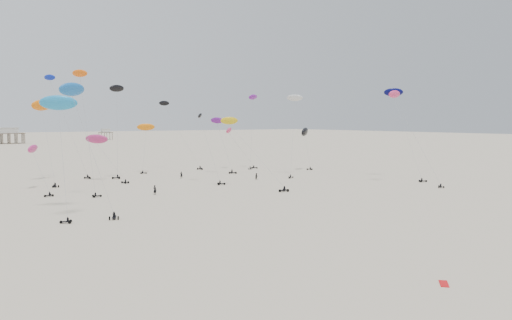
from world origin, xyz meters
TOP-DOWN VIEW (x-y plane):
  - ground_plane at (0.00, 200.00)m, footprint 900.00×900.00m
  - pavilion_main at (-10.00, 350.00)m, footprint 21.00×13.00m
  - pavilion_small at (60.00, 380.00)m, footprint 9.00×7.00m
  - rig_0 at (16.34, 128.94)m, footprint 5.32×7.16m
  - rig_1 at (39.86, 88.39)m, footprint 4.32×14.72m
  - rig_2 at (6.43, 100.44)m, footprint 7.55×15.68m
  - rig_3 at (-21.22, 139.71)m, footprint 9.16×9.44m
  - rig_5 at (30.78, 136.59)m, footprint 6.75×6.69m
  - rig_6 at (25.70, 138.72)m, footprint 9.34×7.58m
  - rig_7 at (-24.89, 107.77)m, footprint 3.92×6.06m
  - rig_8 at (-15.83, 130.69)m, footprint 7.26×13.55m
  - rig_9 at (-31.34, 121.87)m, footprint 3.66×16.62m
  - rig_10 at (-10.78, 133.20)m, footprint 4.65×4.63m
  - rig_11 at (3.50, 112.22)m, footprint 3.21×10.60m
  - rig_12 at (30.00, 115.65)m, footprint 10.11×10.65m
  - rig_13 at (-31.96, 96.08)m, footprint 6.37×16.14m
  - rig_14 at (-0.15, 142.05)m, footprint 5.61×5.59m
  - rig_15 at (-26.86, 136.97)m, footprint 6.42×18.66m
  - rig_16 at (-30.87, 86.82)m, footprint 7.87×7.98m
  - rig_17 at (40.53, 124.02)m, footprint 5.76×5.29m
  - rig_18 at (48.17, 97.25)m, footprint 7.39×15.51m
  - rig_19 at (11.95, 146.02)m, footprint 9.12×12.29m
  - spectator_0 at (-13.78, 102.07)m, footprint 0.91×0.97m
  - spectator_1 at (15.55, 111.32)m, footprint 1.01×0.69m
  - spectator_3 at (1.91, 124.03)m, footprint 0.86×0.82m
  - grounded_kite_b at (-12.61, 39.26)m, footprint 1.80×1.73m

SIDE VIEW (x-z plane):
  - ground_plane at x=0.00m, z-range 0.00..0.00m
  - spectator_0 at x=-13.78m, z-range -1.10..1.10m
  - spectator_1 at x=15.55m, z-range -0.96..0.96m
  - spectator_3 at x=1.91m, z-range -0.98..0.98m
  - grounded_kite_b at x=-12.61m, z-range -0.04..0.04m
  - pavilion_small at x=60.00m, z-range -0.51..7.49m
  - pavilion_main at x=-10.00m, z-range -0.68..9.12m
  - rig_9 at x=-31.34m, z-range -0.78..14.44m
  - rig_11 at x=3.50m, z-range -0.08..16.30m
  - rig_8 at x=-15.83m, z-range 2.27..15.30m
  - rig_2 at x=6.43m, z-range -0.62..18.52m
  - rig_6 at x=25.70m, z-range 2.61..15.51m
  - rig_0 at x=16.34m, z-range 1.69..16.80m
  - rig_17 at x=40.53m, z-range 3.89..16.19m
  - rig_19 at x=11.95m, z-range 0.06..21.40m
  - rig_14 at x=-0.15m, z-range 4.11..17.65m
  - rig_3 at x=-21.22m, z-range 1.60..27.18m
  - rig_16 at x=-30.87m, z-range 4.64..24.44m
  - rig_7 at x=-24.89m, z-range 3.81..27.51m
  - rig_13 at x=-31.96m, z-range 5.66..25.95m
  - rig_15 at x=-26.86m, z-range 4.98..26.72m
  - rig_1 at x=39.86m, z-range 4.71..27.26m
  - rig_10 at x=-10.78m, z-range 4.66..27.65m
  - rig_12 at x=30.00m, z-range 5.57..27.36m
  - rig_5 at x=30.78m, z-range 5.70..27.74m
  - rig_18 at x=48.17m, z-range 6.18..29.86m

